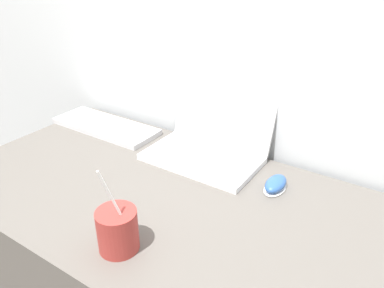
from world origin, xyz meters
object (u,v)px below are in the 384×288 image
object	(u,v)px
computer_mouse	(276,184)
external_keyboard	(105,126)
drink_cup	(118,229)
laptop	(211,139)

from	to	relation	value
computer_mouse	external_keyboard	size ratio (longest dim) A/B	0.24
drink_cup	external_keyboard	bearing A→B (deg)	137.72
laptop	computer_mouse	bearing A→B (deg)	-15.42
laptop	computer_mouse	distance (m)	0.28
laptop	external_keyboard	xyz separation A→B (m)	(-0.45, -0.04, -0.05)
computer_mouse	drink_cup	bearing A→B (deg)	-116.00
laptop	computer_mouse	xyz separation A→B (m)	(0.26, -0.07, -0.04)
external_keyboard	laptop	bearing A→B (deg)	5.71
external_keyboard	computer_mouse	bearing A→B (deg)	-2.26
drink_cup	external_keyboard	distance (m)	0.68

